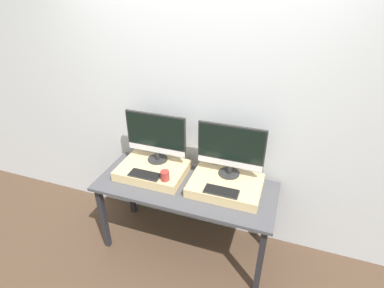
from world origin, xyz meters
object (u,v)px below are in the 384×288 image
object	(u,v)px
mug	(165,176)
keyboard_right	(221,191)
monitor_right	(231,149)
monitor_left	(156,136)
keyboard_left	(145,175)

from	to	relation	value
mug	keyboard_right	size ratio (longest dim) A/B	0.31
mug	monitor_right	size ratio (longest dim) A/B	0.15
monitor_left	keyboard_left	distance (m)	0.37
monitor_left	keyboard_right	xyz separation A→B (m)	(0.69, -0.27, -0.25)
mug	keyboard_right	bearing A→B (deg)	0.00
keyboard_right	monitor_right	bearing A→B (deg)	90.00
monitor_left	keyboard_left	xyz separation A→B (m)	(0.00, -0.27, -0.25)
monitor_right	mug	bearing A→B (deg)	-151.83
keyboard_left	keyboard_right	size ratio (longest dim) A/B	1.00
monitor_left	monitor_right	distance (m)	0.69
keyboard_right	mug	bearing A→B (deg)	-180.00
keyboard_left	keyboard_right	bearing A→B (deg)	0.00
keyboard_left	monitor_right	xyz separation A→B (m)	(0.69, 0.27, 0.25)
keyboard_left	monitor_left	bearing A→B (deg)	90.00
monitor_left	keyboard_right	distance (m)	0.79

